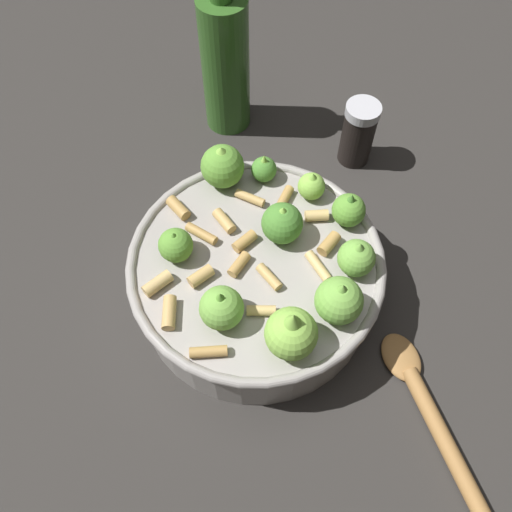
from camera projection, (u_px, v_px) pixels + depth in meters
ground_plane at (256, 293)px, 0.58m from camera, size 2.40×2.40×0.00m
cooking_pan at (258, 273)px, 0.54m from camera, size 0.25×0.25×0.13m
pepper_shaker at (358, 133)px, 0.64m from camera, size 0.04×0.04×0.08m
olive_oil_bottle at (225, 62)px, 0.63m from camera, size 0.06×0.06×0.22m
wooden_spoon at (443, 438)px, 0.49m from camera, size 0.09×0.25×0.02m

